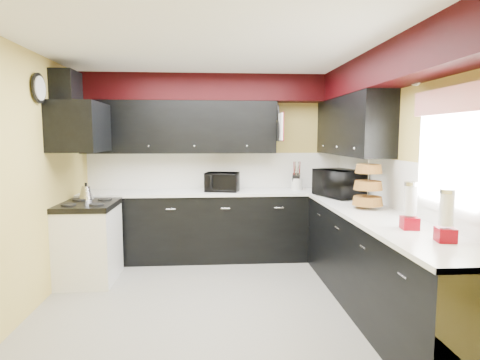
# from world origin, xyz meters

# --- Properties ---
(ground) EXTENTS (3.60, 3.60, 0.00)m
(ground) POSITION_xyz_m (0.00, 0.00, 0.00)
(ground) COLOR gray
(ground) RESTS_ON ground
(wall_back) EXTENTS (3.60, 0.06, 2.50)m
(wall_back) POSITION_xyz_m (0.00, 1.80, 1.25)
(wall_back) COLOR #E0C666
(wall_back) RESTS_ON ground
(wall_right) EXTENTS (0.06, 3.60, 2.50)m
(wall_right) POSITION_xyz_m (1.80, 0.00, 1.25)
(wall_right) COLOR #E0C666
(wall_right) RESTS_ON ground
(wall_left) EXTENTS (0.06, 3.60, 2.50)m
(wall_left) POSITION_xyz_m (-1.80, 0.00, 1.25)
(wall_left) COLOR #E0C666
(wall_left) RESTS_ON ground
(ceiling) EXTENTS (3.60, 3.60, 0.06)m
(ceiling) POSITION_xyz_m (0.00, 0.00, 2.50)
(ceiling) COLOR white
(ceiling) RESTS_ON wall_back
(cab_back) EXTENTS (3.60, 0.60, 0.90)m
(cab_back) POSITION_xyz_m (0.00, 1.50, 0.45)
(cab_back) COLOR black
(cab_back) RESTS_ON ground
(cab_right) EXTENTS (0.60, 3.00, 0.90)m
(cab_right) POSITION_xyz_m (1.50, -0.30, 0.45)
(cab_right) COLOR black
(cab_right) RESTS_ON ground
(counter_back) EXTENTS (3.62, 0.64, 0.04)m
(counter_back) POSITION_xyz_m (0.00, 1.50, 0.92)
(counter_back) COLOR white
(counter_back) RESTS_ON cab_back
(counter_right) EXTENTS (0.64, 3.02, 0.04)m
(counter_right) POSITION_xyz_m (1.50, -0.30, 0.92)
(counter_right) COLOR white
(counter_right) RESTS_ON cab_right
(splash_back) EXTENTS (3.60, 0.02, 0.50)m
(splash_back) POSITION_xyz_m (0.00, 1.79, 1.19)
(splash_back) COLOR white
(splash_back) RESTS_ON counter_back
(splash_right) EXTENTS (0.02, 3.60, 0.50)m
(splash_right) POSITION_xyz_m (1.79, 0.00, 1.19)
(splash_right) COLOR white
(splash_right) RESTS_ON counter_right
(upper_back) EXTENTS (2.60, 0.35, 0.70)m
(upper_back) POSITION_xyz_m (-0.50, 1.62, 1.80)
(upper_back) COLOR black
(upper_back) RESTS_ON wall_back
(upper_right) EXTENTS (0.35, 1.80, 0.70)m
(upper_right) POSITION_xyz_m (1.62, 0.90, 1.80)
(upper_right) COLOR black
(upper_right) RESTS_ON wall_right
(soffit_back) EXTENTS (3.60, 0.36, 0.35)m
(soffit_back) POSITION_xyz_m (0.00, 1.62, 2.33)
(soffit_back) COLOR black
(soffit_back) RESTS_ON wall_back
(soffit_right) EXTENTS (0.36, 3.24, 0.35)m
(soffit_right) POSITION_xyz_m (1.62, -0.18, 2.33)
(soffit_right) COLOR black
(soffit_right) RESTS_ON wall_right
(stove) EXTENTS (0.60, 0.75, 0.86)m
(stove) POSITION_xyz_m (-1.50, 0.75, 0.43)
(stove) COLOR white
(stove) RESTS_ON ground
(cooktop) EXTENTS (0.62, 0.77, 0.06)m
(cooktop) POSITION_xyz_m (-1.50, 0.75, 0.89)
(cooktop) COLOR black
(cooktop) RESTS_ON stove
(hood) EXTENTS (0.50, 0.78, 0.55)m
(hood) POSITION_xyz_m (-1.55, 0.75, 1.78)
(hood) COLOR black
(hood) RESTS_ON wall_left
(hood_duct) EXTENTS (0.24, 0.40, 0.40)m
(hood_duct) POSITION_xyz_m (-1.68, 0.75, 2.20)
(hood_duct) COLOR black
(hood_duct) RESTS_ON wall_left
(window) EXTENTS (0.03, 0.86, 0.96)m
(window) POSITION_xyz_m (1.79, -0.90, 1.55)
(window) COLOR white
(window) RESTS_ON wall_right
(valance) EXTENTS (0.04, 0.88, 0.20)m
(valance) POSITION_xyz_m (1.73, -0.90, 1.95)
(valance) COLOR red
(valance) RESTS_ON wall_right
(pan_top) EXTENTS (0.03, 0.22, 0.40)m
(pan_top) POSITION_xyz_m (0.82, 1.55, 2.00)
(pan_top) COLOR black
(pan_top) RESTS_ON upper_back
(pan_mid) EXTENTS (0.03, 0.28, 0.46)m
(pan_mid) POSITION_xyz_m (0.82, 1.42, 1.75)
(pan_mid) COLOR black
(pan_mid) RESTS_ON upper_back
(pan_low) EXTENTS (0.03, 0.24, 0.42)m
(pan_low) POSITION_xyz_m (0.82, 1.68, 1.72)
(pan_low) COLOR black
(pan_low) RESTS_ON upper_back
(cut_board) EXTENTS (0.03, 0.26, 0.35)m
(cut_board) POSITION_xyz_m (0.83, 1.30, 1.80)
(cut_board) COLOR white
(cut_board) RESTS_ON upper_back
(baskets) EXTENTS (0.27, 0.27, 0.50)m
(baskets) POSITION_xyz_m (1.52, 0.05, 1.18)
(baskets) COLOR brown
(baskets) RESTS_ON upper_right
(clock) EXTENTS (0.03, 0.30, 0.30)m
(clock) POSITION_xyz_m (-1.77, 0.25, 2.15)
(clock) COLOR black
(clock) RESTS_ON wall_left
(deco_plate) EXTENTS (0.03, 0.24, 0.24)m
(deco_plate) POSITION_xyz_m (1.77, -0.35, 2.25)
(deco_plate) COLOR white
(deco_plate) RESTS_ON wall_right
(toaster_oven) EXTENTS (0.50, 0.45, 0.25)m
(toaster_oven) POSITION_xyz_m (0.07, 1.46, 1.07)
(toaster_oven) COLOR black
(toaster_oven) RESTS_ON counter_back
(microwave) EXTENTS (0.59, 0.70, 0.33)m
(microwave) POSITION_xyz_m (1.49, 0.85, 1.11)
(microwave) COLOR black
(microwave) RESTS_ON counter_right
(utensil_crock) EXTENTS (0.19, 0.19, 0.16)m
(utensil_crock) POSITION_xyz_m (1.10, 1.53, 1.02)
(utensil_crock) COLOR silver
(utensil_crock) RESTS_ON counter_back
(knife_block) EXTENTS (0.13, 0.16, 0.22)m
(knife_block) POSITION_xyz_m (1.10, 1.55, 1.05)
(knife_block) COLOR black
(knife_block) RESTS_ON counter_back
(kettle) EXTENTS (0.20, 0.20, 0.16)m
(kettle) POSITION_xyz_m (-1.59, 1.01, 1.00)
(kettle) COLOR #AEAEB3
(kettle) RESTS_ON cooktop
(dispenser_a) EXTENTS (0.14, 0.14, 0.34)m
(dispenser_a) POSITION_xyz_m (1.50, -0.87, 1.11)
(dispenser_a) COLOR #701502
(dispenser_a) RESTS_ON counter_right
(dispenser_b) EXTENTS (0.14, 0.14, 0.33)m
(dispenser_b) POSITION_xyz_m (1.56, -1.27, 1.11)
(dispenser_b) COLOR #620514
(dispenser_b) RESTS_ON counter_right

